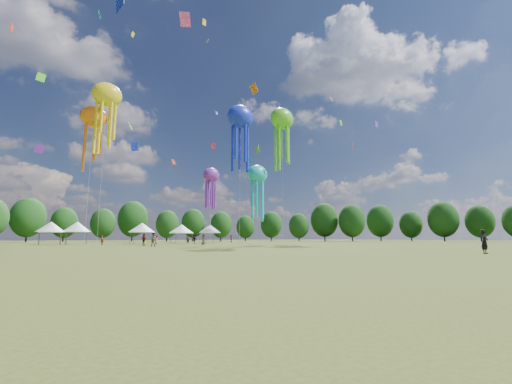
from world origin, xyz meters
TOP-DOWN VIEW (x-y plane):
  - ground at (0.00, 0.00)m, footprint 300.00×300.00m
  - observer_main at (8.89, -2.21)m, footprint 0.67×0.45m
  - spectator_near at (-6.59, 31.15)m, footprint 1.16×1.10m
  - spectators_far at (3.93, 47.17)m, footprint 31.52×20.40m
  - festival_tents at (-2.85, 53.77)m, footprint 35.88×8.64m
  - show_kites at (10.04, 39.52)m, footprint 44.94×15.57m
  - small_kites at (0.50, 41.42)m, footprint 67.85×63.48m
  - treeline at (-3.87, 62.51)m, footprint 201.57×95.24m

SIDE VIEW (x-z plane):
  - ground at x=0.00m, z-range 0.00..0.00m
  - spectators_far at x=3.93m, z-range -0.09..1.83m
  - observer_main at x=8.89m, z-range 0.00..1.81m
  - spectator_near at x=-6.59m, z-range 0.00..1.89m
  - festival_tents at x=-2.85m, z-range 1.02..5.28m
  - treeline at x=-3.87m, z-range -0.17..13.26m
  - show_kites at x=10.04m, z-range 5.06..36.73m
  - small_kites at x=0.50m, z-range 9.59..50.04m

